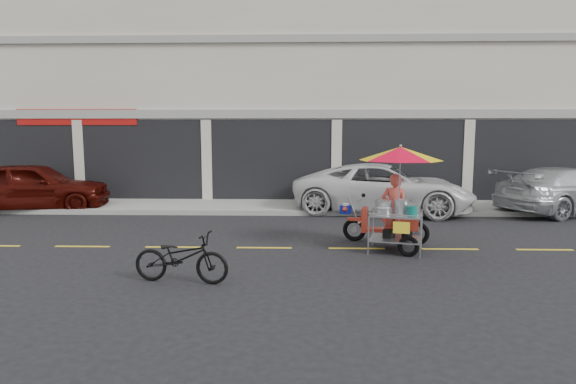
{
  "coord_description": "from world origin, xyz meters",
  "views": [
    {
      "loc": [
        -1.18,
        -10.17,
        2.52
      ],
      "look_at": [
        -1.5,
        0.6,
        1.15
      ],
      "focal_mm": 30.0,
      "sensor_mm": 36.0,
      "label": 1
    }
  ],
  "objects_px": {
    "silver_pickup": "(570,190)",
    "food_vendor_rig": "(397,183)",
    "maroon_sedan": "(33,186)",
    "white_pickup": "(383,188)",
    "near_bicycle": "(181,257)"
  },
  "relations": [
    {
      "from": "maroon_sedan",
      "to": "near_bicycle",
      "type": "relative_size",
      "value": 2.81
    },
    {
      "from": "silver_pickup",
      "to": "food_vendor_rig",
      "type": "distance_m",
      "value": 7.77
    },
    {
      "from": "white_pickup",
      "to": "silver_pickup",
      "type": "relative_size",
      "value": 1.11
    },
    {
      "from": "maroon_sedan",
      "to": "near_bicycle",
      "type": "height_order",
      "value": "maroon_sedan"
    },
    {
      "from": "maroon_sedan",
      "to": "white_pickup",
      "type": "relative_size",
      "value": 0.84
    },
    {
      "from": "maroon_sedan",
      "to": "food_vendor_rig",
      "type": "relative_size",
      "value": 2.03
    },
    {
      "from": "white_pickup",
      "to": "silver_pickup",
      "type": "xyz_separation_m",
      "value": [
        5.7,
        0.0,
        -0.05
      ]
    },
    {
      "from": "white_pickup",
      "to": "near_bicycle",
      "type": "relative_size",
      "value": 3.35
    },
    {
      "from": "white_pickup",
      "to": "near_bicycle",
      "type": "bearing_deg",
      "value": 158.67
    },
    {
      "from": "maroon_sedan",
      "to": "white_pickup",
      "type": "distance_m",
      "value": 11.04
    },
    {
      "from": "near_bicycle",
      "to": "food_vendor_rig",
      "type": "relative_size",
      "value": 0.72
    },
    {
      "from": "silver_pickup",
      "to": "food_vendor_rig",
      "type": "xyz_separation_m",
      "value": [
        -6.2,
        -4.64,
        0.7
      ]
    },
    {
      "from": "silver_pickup",
      "to": "near_bicycle",
      "type": "xyz_separation_m",
      "value": [
        -10.22,
        -7.12,
        -0.28
      ]
    },
    {
      "from": "silver_pickup",
      "to": "food_vendor_rig",
      "type": "bearing_deg",
      "value": 103.48
    },
    {
      "from": "near_bicycle",
      "to": "food_vendor_rig",
      "type": "bearing_deg",
      "value": -50.31
    }
  ]
}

